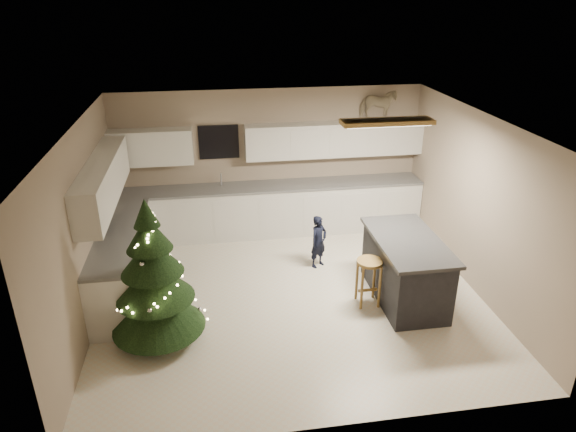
{
  "coord_description": "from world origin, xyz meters",
  "views": [
    {
      "loc": [
        -1.05,
        -6.36,
        4.2
      ],
      "look_at": [
        0.0,
        0.35,
        1.15
      ],
      "focal_mm": 32.0,
      "sensor_mm": 36.0,
      "label": 1
    }
  ],
  "objects_px": {
    "toddler": "(319,242)",
    "island": "(405,269)",
    "christmas_tree": "(154,285)",
    "rocking_horse": "(378,105)",
    "bar_stool": "(369,271)"
  },
  "relations": [
    {
      "from": "rocking_horse",
      "to": "island",
      "type": "bearing_deg",
      "value": -170.07
    },
    {
      "from": "toddler",
      "to": "rocking_horse",
      "type": "bearing_deg",
      "value": 13.5
    },
    {
      "from": "christmas_tree",
      "to": "toddler",
      "type": "xyz_separation_m",
      "value": [
        2.43,
        1.54,
        -0.37
      ]
    },
    {
      "from": "toddler",
      "to": "rocking_horse",
      "type": "relative_size",
      "value": 1.26
    },
    {
      "from": "island",
      "to": "christmas_tree",
      "type": "bearing_deg",
      "value": -172.98
    },
    {
      "from": "christmas_tree",
      "to": "rocking_horse",
      "type": "height_order",
      "value": "rocking_horse"
    },
    {
      "from": "christmas_tree",
      "to": "toddler",
      "type": "distance_m",
      "value": 2.89
    },
    {
      "from": "christmas_tree",
      "to": "bar_stool",
      "type": "bearing_deg",
      "value": 7.04
    },
    {
      "from": "bar_stool",
      "to": "christmas_tree",
      "type": "distance_m",
      "value": 2.94
    },
    {
      "from": "island",
      "to": "christmas_tree",
      "type": "relative_size",
      "value": 0.87
    },
    {
      "from": "island",
      "to": "bar_stool",
      "type": "distance_m",
      "value": 0.57
    },
    {
      "from": "toddler",
      "to": "rocking_horse",
      "type": "xyz_separation_m",
      "value": [
        1.34,
        1.49,
        1.85
      ]
    },
    {
      "from": "island",
      "to": "rocking_horse",
      "type": "bearing_deg",
      "value": 83.47
    },
    {
      "from": "bar_stool",
      "to": "rocking_horse",
      "type": "height_order",
      "value": "rocking_horse"
    },
    {
      "from": "toddler",
      "to": "island",
      "type": "bearing_deg",
      "value": -81.33
    }
  ]
}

